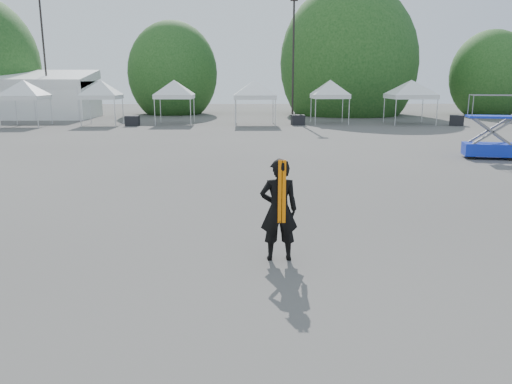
{
  "coord_description": "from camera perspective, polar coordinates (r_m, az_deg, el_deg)",
  "views": [
    {
      "loc": [
        -1.11,
        -10.25,
        3.4
      ],
      "look_at": [
        -0.88,
        -1.01,
        1.3
      ],
      "focal_mm": 35.0,
      "sensor_mm": 36.0,
      "label": 1
    }
  ],
  "objects": [
    {
      "name": "ground",
      "position": [
        10.86,
        4.54,
        -5.49
      ],
      "size": [
        120.0,
        120.0,
        0.0
      ],
      "primitive_type": "plane",
      "color": "#474442",
      "rests_on": "ground"
    },
    {
      "name": "marquee",
      "position": [
        49.86,
        -26.61,
        9.83
      ],
      "size": [
        15.0,
        6.25,
        4.23
      ],
      "color": "white",
      "rests_on": "ground"
    },
    {
      "name": "light_pole_west",
      "position": [
        47.42,
        -23.08,
        14.68
      ],
      "size": [
        0.6,
        0.25,
        10.3
      ],
      "color": "black",
      "rests_on": "ground"
    },
    {
      "name": "light_pole_east",
      "position": [
        42.5,
        4.29,
        15.62
      ],
      "size": [
        0.6,
        0.25,
        9.8
      ],
      "color": "black",
      "rests_on": "ground"
    },
    {
      "name": "tree_mid_w",
      "position": [
        50.73,
        -9.48,
        13.23
      ],
      "size": [
        4.16,
        4.16,
        6.33
      ],
      "color": "#382314",
      "rests_on": "ground"
    },
    {
      "name": "tree_mid_e",
      "position": [
        50.3,
        10.5,
        14.24
      ],
      "size": [
        5.12,
        5.12,
        7.79
      ],
      "color": "#382314",
      "rests_on": "ground"
    },
    {
      "name": "tree_far_e",
      "position": [
        52.6,
        25.21,
        11.86
      ],
      "size": [
        3.84,
        3.84,
        5.84
      ],
      "color": "#382314",
      "rests_on": "ground"
    },
    {
      "name": "tent_b",
      "position": [
        40.59,
        -25.04,
        11.15
      ],
      "size": [
        4.03,
        4.03,
        3.88
      ],
      "color": "silver",
      "rests_on": "ground"
    },
    {
      "name": "tent_c",
      "position": [
        39.6,
        -17.35,
        11.74
      ],
      "size": [
        3.82,
        3.82,
        3.88
      ],
      "color": "silver",
      "rests_on": "ground"
    },
    {
      "name": "tent_d",
      "position": [
        39.24,
        -9.35,
        12.14
      ],
      "size": [
        4.04,
        4.04,
        3.88
      ],
      "color": "silver",
      "rests_on": "ground"
    },
    {
      "name": "tent_e",
      "position": [
        37.98,
        -0.13,
        12.29
      ],
      "size": [
        4.39,
        4.39,
        3.88
      ],
      "color": "silver",
      "rests_on": "ground"
    },
    {
      "name": "tent_f",
      "position": [
        39.57,
        8.49,
        12.17
      ],
      "size": [
        3.88,
        3.88,
        3.88
      ],
      "color": "silver",
      "rests_on": "ground"
    },
    {
      "name": "tent_g",
      "position": [
        40.44,
        17.33,
        11.75
      ],
      "size": [
        4.64,
        4.64,
        3.88
      ],
      "color": "silver",
      "rests_on": "ground"
    },
    {
      "name": "man",
      "position": [
        9.43,
        2.62,
        -2.04
      ],
      "size": [
        0.74,
        0.5,
        1.97
      ],
      "rotation": [
        0.0,
        0.0,
        3.18
      ],
      "color": "black",
      "rests_on": "ground"
    },
    {
      "name": "scissor_lift",
      "position": [
        23.97,
        25.32,
        6.76
      ],
      "size": [
        2.31,
        1.51,
        2.74
      ],
      "rotation": [
        0.0,
        0.0,
        -0.22
      ],
      "color": "#0E30B9",
      "rests_on": "ground"
    },
    {
      "name": "crate_west",
      "position": [
        38.35,
        -13.94,
        7.91
      ],
      "size": [
        0.99,
        0.79,
        0.75
      ],
      "primitive_type": "cube",
      "rotation": [
        0.0,
        0.0,
        -0.04
      ],
      "color": "black",
      "rests_on": "ground"
    },
    {
      "name": "crate_mid",
      "position": [
        38.05,
        4.81,
        8.21
      ],
      "size": [
        1.03,
        0.83,
        0.76
      ],
      "primitive_type": "cube",
      "rotation": [
        0.0,
        0.0,
        0.07
      ],
      "color": "black",
      "rests_on": "ground"
    },
    {
      "name": "crate_east",
      "position": [
        40.3,
        21.95,
        7.6
      ],
      "size": [
        1.19,
        1.07,
        0.77
      ],
      "primitive_type": "cube",
      "rotation": [
        0.0,
        0.0,
        -0.36
      ],
      "color": "black",
      "rests_on": "ground"
    }
  ]
}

